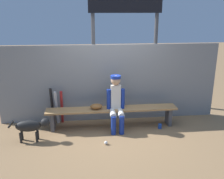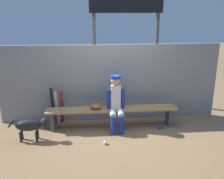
% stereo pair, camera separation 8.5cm
% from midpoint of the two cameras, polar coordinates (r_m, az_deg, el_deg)
% --- Properties ---
extents(ground_plane, '(30.00, 30.00, 0.00)m').
position_cam_midpoint_polar(ground_plane, '(6.02, 0.41, -8.29)').
color(ground_plane, olive).
extents(chainlink_fence, '(5.25, 0.03, 1.85)m').
position_cam_midpoint_polar(chainlink_fence, '(6.11, 0.01, 1.40)').
color(chainlink_fence, gray).
rests_on(chainlink_fence, ground_plane).
extents(dugout_bench, '(2.99, 0.36, 0.46)m').
position_cam_midpoint_polar(dugout_bench, '(5.87, 0.42, -5.05)').
color(dugout_bench, '#AD7F4C').
rests_on(dugout_bench, ground_plane).
extents(player_seated, '(0.41, 0.55, 1.23)m').
position_cam_midpoint_polar(player_seated, '(5.67, 1.35, -2.65)').
color(player_seated, silver).
rests_on(player_seated, ground_plane).
extents(baseball_glove, '(0.28, 0.20, 0.12)m').
position_cam_midpoint_polar(baseball_glove, '(5.79, -3.13, -3.79)').
color(baseball_glove, brown).
rests_on(baseball_glove, dugout_bench).
extents(bat_aluminum_red, '(0.09, 0.20, 0.83)m').
position_cam_midpoint_polar(bat_aluminum_red, '(6.15, -10.73, -3.83)').
color(bat_aluminum_red, '#B22323').
rests_on(bat_aluminum_red, ground_plane).
extents(bat_aluminum_silver, '(0.10, 0.20, 0.83)m').
position_cam_midpoint_polar(bat_aluminum_silver, '(6.12, -11.82, -3.96)').
color(bat_aluminum_silver, '#B7B7BC').
rests_on(bat_aluminum_silver, ground_plane).
extents(bat_aluminum_black, '(0.08, 0.19, 0.89)m').
position_cam_midpoint_polar(bat_aluminum_black, '(6.18, -12.80, -3.51)').
color(bat_aluminum_black, black).
rests_on(bat_aluminum_black, ground_plane).
extents(baseball, '(0.07, 0.07, 0.07)m').
position_cam_midpoint_polar(baseball, '(5.27, -1.04, -11.83)').
color(baseball, white).
rests_on(baseball, ground_plane).
extents(cup_on_ground, '(0.08, 0.08, 0.11)m').
position_cam_midpoint_polar(cup_on_ground, '(6.00, 11.08, -8.12)').
color(cup_on_ground, '#1E47AD').
rests_on(cup_on_ground, ground_plane).
extents(cup_on_bench, '(0.08, 0.08, 0.11)m').
position_cam_midpoint_polar(cup_on_bench, '(5.84, 0.58, -3.60)').
color(cup_on_bench, '#1E47AD').
rests_on(cup_on_bench, dugout_bench).
extents(scoreboard, '(2.22, 0.27, 3.56)m').
position_cam_midpoint_polar(scoreboard, '(6.98, 4.11, 16.48)').
color(scoreboard, '#3F3F42').
rests_on(scoreboard, ground_plane).
extents(dog, '(0.84, 0.20, 0.49)m').
position_cam_midpoint_polar(dog, '(5.53, -17.25, -7.70)').
color(dog, black).
rests_on(dog, ground_plane).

